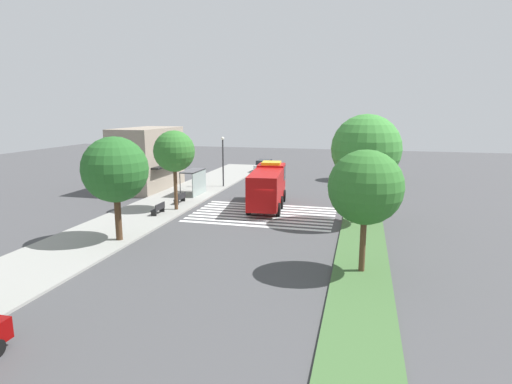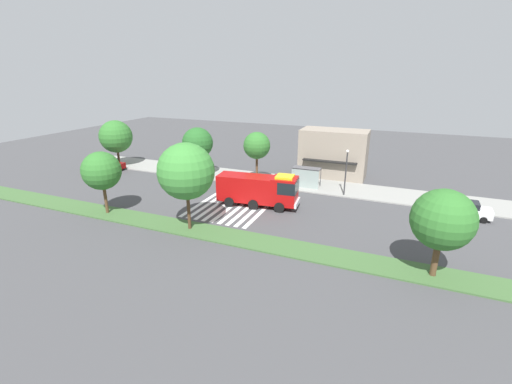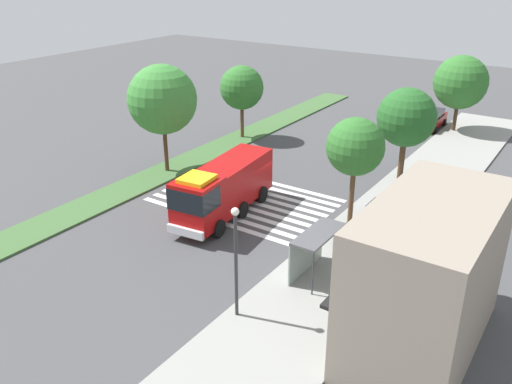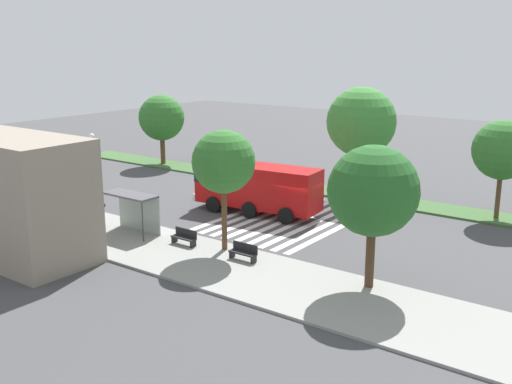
# 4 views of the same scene
# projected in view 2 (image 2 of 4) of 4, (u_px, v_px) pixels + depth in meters

# --- Properties ---
(ground_plane) EXTENTS (120.00, 120.00, 0.00)m
(ground_plane) POSITION_uv_depth(u_px,v_px,m) (231.00, 202.00, 39.72)
(ground_plane) COLOR #424244
(sidewalk) EXTENTS (60.00, 5.92, 0.14)m
(sidewalk) POSITION_uv_depth(u_px,v_px,m) (262.00, 179.00, 47.95)
(sidewalk) COLOR gray
(sidewalk) RESTS_ON ground_plane
(median_strip) EXTENTS (60.00, 3.00, 0.14)m
(median_strip) POSITION_uv_depth(u_px,v_px,m) (193.00, 229.00, 32.71)
(median_strip) COLOR #3D6033
(median_strip) RESTS_ON ground_plane
(crosswalk) EXTENTS (7.65, 11.72, 0.01)m
(crosswalk) POSITION_uv_depth(u_px,v_px,m) (236.00, 203.00, 39.47)
(crosswalk) COLOR silver
(crosswalk) RESTS_ON ground_plane
(fire_truck) EXTENTS (9.14, 3.44, 3.73)m
(fire_truck) POSITION_uv_depth(u_px,v_px,m) (261.00, 189.00, 37.98)
(fire_truck) COLOR #A50C0C
(fire_truck) RESTS_ON ground_plane
(parked_car_west) EXTENTS (4.81, 2.18, 1.72)m
(parked_car_west) POSITION_uv_depth(u_px,v_px,m) (108.00, 164.00, 52.49)
(parked_car_west) COLOR #720505
(parked_car_west) RESTS_ON ground_plane
(parked_car_mid) EXTENTS (4.61, 2.23, 1.72)m
(parked_car_mid) POSITION_uv_depth(u_px,v_px,m) (466.00, 209.00, 35.36)
(parked_car_mid) COLOR silver
(parked_car_mid) RESTS_ON ground_plane
(bus_stop_shelter) EXTENTS (3.50, 1.40, 2.46)m
(bus_stop_shelter) POSITION_uv_depth(u_px,v_px,m) (306.00, 174.00, 43.95)
(bus_stop_shelter) COLOR #4C4C51
(bus_stop_shelter) RESTS_ON sidewalk
(bench_near_shelter) EXTENTS (1.60, 0.50, 0.90)m
(bench_near_shelter) POSITION_uv_depth(u_px,v_px,m) (276.00, 180.00, 45.79)
(bench_near_shelter) COLOR black
(bench_near_shelter) RESTS_ON sidewalk
(bench_west_of_shelter) EXTENTS (1.60, 0.50, 0.90)m
(bench_west_of_shelter) POSITION_uv_depth(u_px,v_px,m) (246.00, 176.00, 47.34)
(bench_west_of_shelter) COLOR black
(bench_west_of_shelter) RESTS_ON sidewalk
(street_lamp) EXTENTS (0.36, 0.36, 5.47)m
(street_lamp) POSITION_uv_depth(u_px,v_px,m) (346.00, 168.00, 40.61)
(street_lamp) COLOR #2D2D30
(street_lamp) RESTS_ON sidewalk
(storefront_building) EXTENTS (8.96, 5.28, 6.62)m
(storefront_building) POSITION_uv_depth(u_px,v_px,m) (333.00, 154.00, 48.29)
(storefront_building) COLOR gray
(storefront_building) RESTS_ON ground_plane
(sidewalk_tree_far_west) EXTENTS (4.90, 4.90, 7.00)m
(sidewalk_tree_far_west) POSITION_uv_depth(u_px,v_px,m) (116.00, 137.00, 53.17)
(sidewalk_tree_far_west) COLOR #47301E
(sidewalk_tree_far_west) RESTS_ON sidewalk
(sidewalk_tree_west) EXTENTS (4.22, 4.22, 6.78)m
(sidewalk_tree_west) POSITION_uv_depth(u_px,v_px,m) (198.00, 143.00, 47.88)
(sidewalk_tree_west) COLOR #47301E
(sidewalk_tree_west) RESTS_ON sidewalk
(sidewalk_tree_center) EXTENTS (3.46, 3.46, 6.72)m
(sidewalk_tree_center) POSITION_uv_depth(u_px,v_px,m) (257.00, 146.00, 44.57)
(sidewalk_tree_center) COLOR #513823
(sidewalk_tree_center) RESTS_ON sidewalk
(median_tree_far_west) EXTENTS (3.87, 3.87, 6.46)m
(median_tree_far_west) POSITION_uv_depth(u_px,v_px,m) (101.00, 171.00, 34.99)
(median_tree_far_west) COLOR #513823
(median_tree_far_west) RESTS_ON median_strip
(median_tree_west) EXTENTS (5.13, 5.13, 8.12)m
(median_tree_west) POSITION_uv_depth(u_px,v_px,m) (186.00, 171.00, 30.99)
(median_tree_west) COLOR #47301E
(median_tree_west) RESTS_ON median_strip
(median_tree_center) EXTENTS (4.27, 4.27, 6.50)m
(median_tree_center) POSITION_uv_depth(u_px,v_px,m) (443.00, 220.00, 23.88)
(median_tree_center) COLOR #513823
(median_tree_center) RESTS_ON median_strip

